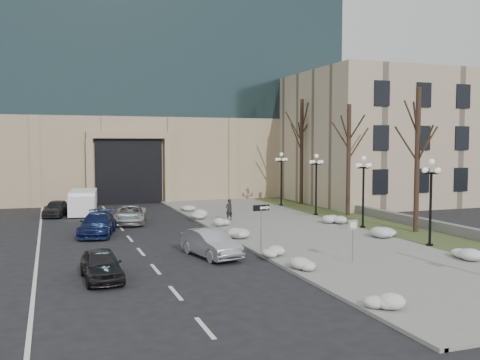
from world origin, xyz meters
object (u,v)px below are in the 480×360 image
Objects in this scene: lamppost_d at (281,172)px; car_b at (211,243)px; car_d at (130,215)px; lamppost_c at (316,176)px; car_e at (56,208)px; keep_sign at (353,232)px; one_way_sign at (264,213)px; car_a at (101,265)px; box_truck at (83,203)px; pedestrian at (229,210)px; lamppost_b at (363,182)px; car_c at (97,224)px; lamppost_a at (431,190)px.

car_b is at bearing -123.33° from lamppost_d.
car_d is 0.94× the size of lamppost_c.
keep_sign is (12.57, -21.80, 0.91)m from car_e.
lamppost_c is at bearing 46.68° from one_way_sign.
car_d is 15.22m from lamppost_d.
car_a is 0.77× the size of lamppost_c.
box_truck is 1.23× the size of lamppost_d.
lamppost_d is (7.24, 7.20, 2.19)m from pedestrian.
car_d is 7.13m from box_truck.
box_truck is 25.09m from keep_sign.
car_b is at bearing 144.79° from keep_sign.
lamppost_c reaches higher than car_d.
car_e is 2.27m from box_truck.
car_a is at bearing -165.67° from car_b.
keep_sign is at bearing -105.79° from lamppost_d.
pedestrian is 0.73× the size of keep_sign.
lamppost_b reaches higher than pedestrian.
pedestrian is at bearing -34.38° from box_truck.
car_c is at bearing -3.07° from pedestrian.
pedestrian is 0.32× the size of lamppost_d.
pedestrian is (9.23, 2.43, 0.20)m from car_c.
car_e is 13.56m from pedestrian.
lamppost_b is (6.16, 8.79, 1.53)m from keep_sign.
lamppost_a is at bearing -31.85° from car_e.
lamppost_d is at bearing 90.00° from lamppost_b.
car_e is at bearing -148.07° from box_truck.
car_c is 9.54m from pedestrian.
lamppost_d is (18.73, -0.00, 2.44)m from car_e.
car_b is 9.50m from car_c.
lamppost_b is at bearing 24.02° from one_way_sign.
car_c reaches higher than car_e.
keep_sign is at bearing -8.64° from car_a.
keep_sign is at bearing -36.99° from car_c.
one_way_sign is (7.44, -8.46, 1.38)m from car_c.
lamppost_a is 1.00× the size of lamppost_b.
car_e is at bearing 119.68° from keep_sign.
pedestrian reaches higher than car_e.
pedestrian is 12.49m from box_truck.
lamppost_c is at bearing 167.66° from pedestrian.
one_way_sign reaches higher than car_a.
car_c is at bearing -82.32° from box_truck.
box_truck is 21.88m from lamppost_b.
keep_sign is (7.78, -16.20, 0.92)m from car_d.
lamppost_c is at bearing -17.65° from box_truck.
pedestrian is at bearing 75.27° from one_way_sign.
lamppost_b and lamppost_c have the same top height.
pedestrian is at bearing 27.51° from car_c.
car_e is at bearing 145.24° from lamppost_b.
car_a is 18.98m from lamppost_b.
box_truck is 20.58m from one_way_sign.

